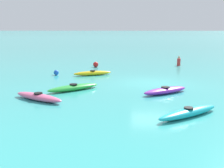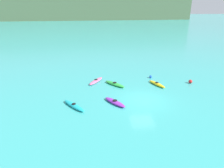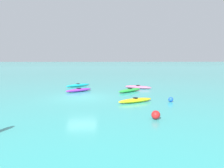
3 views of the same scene
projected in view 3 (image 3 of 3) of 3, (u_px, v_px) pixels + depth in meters
ground_plane at (82, 97)px, 17.82m from camera, size 600.00×600.00×0.00m
kayak_green at (130, 90)px, 20.63m from camera, size 2.59×2.83×0.37m
kayak_cyan at (78, 85)px, 24.66m from camera, size 2.50×2.88×0.37m
kayak_purple at (79, 90)px, 20.74m from camera, size 2.26×2.72×0.37m
kayak_pink at (138, 87)px, 23.00m from camera, size 2.08×2.95×0.37m
kayak_yellow at (135, 100)px, 15.47m from camera, size 1.68×2.85×0.37m
buoy_red at (156, 115)px, 11.11m from camera, size 0.47×0.47×0.47m
buoy_blue at (171, 99)px, 15.71m from camera, size 0.37×0.37×0.37m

